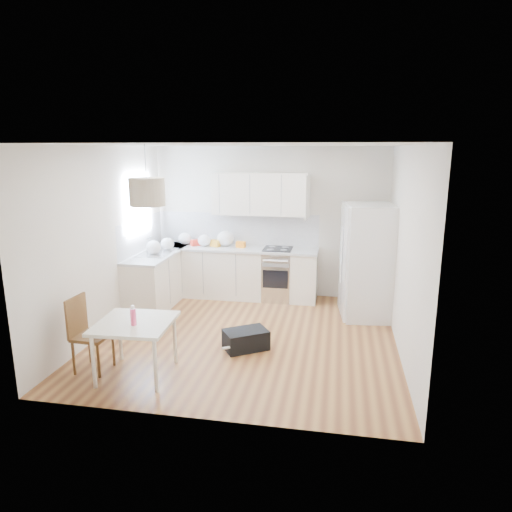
{
  "coord_description": "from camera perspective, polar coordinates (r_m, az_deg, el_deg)",
  "views": [
    {
      "loc": [
        1.24,
        -6.02,
        2.65
      ],
      "look_at": [
        0.06,
        0.4,
        1.11
      ],
      "focal_mm": 32.0,
      "sensor_mm": 36.0,
      "label": 1
    }
  ],
  "objects": [
    {
      "name": "floor",
      "position": [
        6.69,
        -1.16,
        -10.07
      ],
      "size": [
        4.2,
        4.2,
        0.0
      ],
      "primitive_type": "plane",
      "color": "brown",
      "rests_on": "ground"
    },
    {
      "name": "grocery_bag_b",
      "position": [
        8.33,
        -6.47,
        1.94
      ],
      "size": [
        0.24,
        0.2,
        0.22
      ],
      "primitive_type": "ellipsoid",
      "color": "white",
      "rests_on": "counter_back"
    },
    {
      "name": "grocery_bag_a",
      "position": [
        8.54,
        -8.89,
        2.16
      ],
      "size": [
        0.25,
        0.21,
        0.22
      ],
      "primitive_type": "ellipsoid",
      "color": "white",
      "rests_on": "counter_back"
    },
    {
      "name": "window_glassblock",
      "position": [
        7.96,
        -14.5,
        6.34
      ],
      "size": [
        0.02,
        1.0,
        1.0
      ],
      "primitive_type": "cube",
      "color": "#BFE0F9",
      "rests_on": "wall_left"
    },
    {
      "name": "wall_back",
      "position": [
        8.32,
        1.7,
        4.25
      ],
      "size": [
        4.2,
        0.0,
        4.2
      ],
      "primitive_type": "plane",
      "rotation": [
        1.57,
        0.0,
        0.0
      ],
      "color": "silver",
      "rests_on": "floor"
    },
    {
      "name": "counter_back",
      "position": [
        8.22,
        -2.78,
        0.95
      ],
      "size": [
        3.02,
        0.64,
        0.04
      ],
      "primitive_type": "cube",
      "color": "#B9BBBE",
      "rests_on": "cabinets_back"
    },
    {
      "name": "dining_table",
      "position": [
        5.6,
        -14.89,
        -8.62
      ],
      "size": [
        0.9,
        0.9,
        0.68
      ],
      "rotation": [
        0.0,
        0.0,
        0.06
      ],
      "color": "beige",
      "rests_on": "floor"
    },
    {
      "name": "wall_left",
      "position": [
        7.01,
        -18.3,
        1.89
      ],
      "size": [
        0.0,
        4.2,
        4.2
      ],
      "primitive_type": "plane",
      "rotation": [
        1.57,
        0.0,
        1.57
      ],
      "color": "silver",
      "rests_on": "floor"
    },
    {
      "name": "cabinets_left",
      "position": [
        8.14,
        -11.98,
        -2.8
      ],
      "size": [
        0.6,
        1.8,
        0.88
      ],
      "primitive_type": "cube",
      "color": "white",
      "rests_on": "floor"
    },
    {
      "name": "grocery_bag_d",
      "position": [
        8.15,
        -11.03,
        1.51
      ],
      "size": [
        0.23,
        0.2,
        0.21
      ],
      "primitive_type": "ellipsoid",
      "color": "white",
      "rests_on": "counter_back"
    },
    {
      "name": "refrigerator",
      "position": [
        7.46,
        13.84,
        -0.64
      ],
      "size": [
        0.96,
        1.0,
        1.81
      ],
      "primitive_type": null,
      "rotation": [
        0.0,
        0.0,
        0.11
      ],
      "color": "white",
      "rests_on": "floor"
    },
    {
      "name": "grocery_bag_c",
      "position": [
        8.32,
        -3.83,
        2.2
      ],
      "size": [
        0.31,
        0.26,
        0.28
      ],
      "primitive_type": "ellipsoid",
      "color": "white",
      "rests_on": "counter_back"
    },
    {
      "name": "counter_left",
      "position": [
        8.03,
        -12.13,
        0.36
      ],
      "size": [
        0.64,
        1.82,
        0.04
      ],
      "primitive_type": "cube",
      "color": "#B9BBBE",
      "rests_on": "cabinets_left"
    },
    {
      "name": "dining_chair",
      "position": [
        5.92,
        -19.78,
        -9.21
      ],
      "size": [
        0.41,
        0.41,
        0.93
      ],
      "primitive_type": null,
      "rotation": [
        0.0,
        0.0,
        -0.06
      ],
      "color": "#4A2D16",
      "rests_on": "floor"
    },
    {
      "name": "snack_yellow",
      "position": [
        8.31,
        -5.13,
        1.59
      ],
      "size": [
        0.2,
        0.17,
        0.12
      ],
      "primitive_type": "cube",
      "rotation": [
        0.0,
        0.0,
        -0.4
      ],
      "color": "orange",
      "rests_on": "counter_back"
    },
    {
      "name": "snack_orange",
      "position": [
        8.2,
        -1.91,
        1.46
      ],
      "size": [
        0.17,
        0.13,
        0.11
      ],
      "primitive_type": "cube",
      "rotation": [
        0.0,
        0.0,
        -0.18
      ],
      "color": "orange",
      "rests_on": "counter_back"
    },
    {
      "name": "gym_bag",
      "position": [
        6.28,
        -1.28,
        -10.38
      ],
      "size": [
        0.68,
        0.62,
        0.26
      ],
      "primitive_type": "cube",
      "rotation": [
        0.0,
        0.0,
        0.57
      ],
      "color": "black",
      "rests_on": "floor"
    },
    {
      "name": "grocery_bag_e",
      "position": [
        7.88,
        -12.68,
        1.09
      ],
      "size": [
        0.25,
        0.22,
        0.23
      ],
      "primitive_type": "ellipsoid",
      "color": "white",
      "rests_on": "counter_left"
    },
    {
      "name": "drink_bottle",
      "position": [
        5.44,
        -15.11,
        -7.18
      ],
      "size": [
        0.09,
        0.09,
        0.23
      ],
      "primitive_type": "cylinder",
      "rotation": [
        0.0,
        0.0,
        -0.42
      ],
      "color": "#E13E65",
      "rests_on": "dining_table"
    },
    {
      "name": "wall_right",
      "position": [
        6.22,
        18.1,
        0.53
      ],
      "size": [
        0.0,
        4.2,
        4.2
      ],
      "primitive_type": "plane",
      "rotation": [
        1.57,
        0.0,
        -1.57
      ],
      "color": "silver",
      "rests_on": "floor"
    },
    {
      "name": "ceiling",
      "position": [
        6.15,
        -1.28,
        13.72
      ],
      "size": [
        4.2,
        4.2,
        0.0
      ],
      "primitive_type": "plane",
      "rotation": [
        3.14,
        0.0,
        0.0
      ],
      "color": "white",
      "rests_on": "wall_back"
    },
    {
      "name": "cabinets_back",
      "position": [
        8.33,
        -2.75,
        -2.15
      ],
      "size": [
        3.0,
        0.6,
        0.88
      ],
      "primitive_type": "cube",
      "color": "white",
      "rests_on": "floor"
    },
    {
      "name": "snack_red",
      "position": [
        8.41,
        -7.56,
        1.66
      ],
      "size": [
        0.19,
        0.19,
        0.11
      ],
      "primitive_type": "cube",
      "rotation": [
        0.0,
        0.0,
        0.74
      ],
      "color": "red",
      "rests_on": "counter_back"
    },
    {
      "name": "backsplash_left",
      "position": [
        8.08,
        -14.17,
        2.58
      ],
      "size": [
        0.01,
        1.8,
        0.58
      ],
      "primitive_type": "cube",
      "color": "white",
      "rests_on": "wall_left"
    },
    {
      "name": "pendant_lamp",
      "position": [
        5.28,
        -13.47,
        7.8
      ],
      "size": [
        0.49,
        0.49,
        0.31
      ],
      "primitive_type": "cylinder",
      "rotation": [
        0.0,
        0.0,
        -0.25
      ],
      "color": "beige",
      "rests_on": "ceiling"
    },
    {
      "name": "range_oven",
      "position": [
        8.19,
        2.72,
        -2.41
      ],
      "size": [
        0.5,
        0.61,
        0.88
      ],
      "primitive_type": null,
      "color": "silver",
      "rests_on": "floor"
    },
    {
      "name": "backsplash_back",
      "position": [
        8.45,
        -2.35,
        3.42
      ],
      "size": [
        3.0,
        0.01,
        0.58
      ],
      "primitive_type": "cube",
      "color": "white",
      "rests_on": "wall_back"
    },
    {
      "name": "upper_cabinets",
      "position": [
        8.12,
        0.49,
        7.77
      ],
      "size": [
        1.7,
        0.32,
        0.75
      ],
      "primitive_type": "cube",
      "color": "white",
      "rests_on": "wall_back"
    },
    {
      "name": "sink",
      "position": [
        7.98,
        -12.28,
        0.39
      ],
      "size": [
        0.5,
        0.8,
        0.16
      ],
      "primitive_type": null,
      "color": "silver",
      "rests_on": "counter_left"
    }
  ]
}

